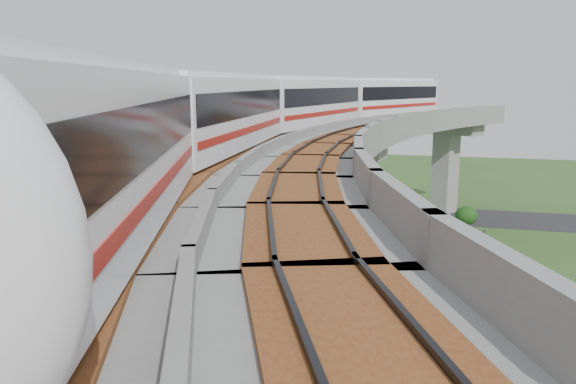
{
  "coord_description": "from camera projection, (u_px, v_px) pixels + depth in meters",
  "views": [
    {
      "loc": [
        7.51,
        -29.07,
        13.64
      ],
      "look_at": [
        -0.27,
        1.36,
        7.5
      ],
      "focal_mm": 35.0,
      "sensor_mm": 36.0,
      "label": 1
    }
  ],
  "objects": [
    {
      "name": "ground",
      "position": [
        287.0,
        325.0,
        32.08
      ],
      "size": [
        160.0,
        160.0,
        0.0
      ],
      "primitive_type": "plane",
      "color": "#344D1F",
      "rests_on": "ground"
    },
    {
      "name": "dirt_lot",
      "position": [
        560.0,
        373.0,
        26.77
      ],
      "size": [
        18.0,
        26.0,
        0.04
      ],
      "primitive_type": "cube",
      "color": "gray",
      "rests_on": "ground"
    },
    {
      "name": "asphalt_road",
      "position": [
        356.0,
        211.0,
        60.61
      ],
      "size": [
        60.0,
        8.0,
        0.03
      ],
      "primitive_type": "cube",
      "color": "#232326",
      "rests_on": "ground"
    },
    {
      "name": "viaduct",
      "position": [
        357.0,
        172.0,
        29.41
      ],
      "size": [
        19.58,
        73.98,
        11.4
      ],
      "color": "#99968E",
      "rests_on": "ground"
    },
    {
      "name": "metro_train",
      "position": [
        305.0,
        106.0,
        32.06
      ],
      "size": [
        11.82,
        61.28,
        3.64
      ],
      "color": "white",
      "rests_on": "ground"
    },
    {
      "name": "fence",
      "position": [
        466.0,
        331.0,
        29.57
      ],
      "size": [
        3.87,
        38.73,
        1.5
      ],
      "color": "#2D382D",
      "rests_on": "ground"
    },
    {
      "name": "tree_0",
      "position": [
        466.0,
        216.0,
        50.42
      ],
      "size": [
        1.99,
        1.99,
        2.73
      ],
      "color": "#382314",
      "rests_on": "ground"
    },
    {
      "name": "tree_1",
      "position": [
        444.0,
        233.0,
        45.61
      ],
      "size": [
        1.81,
        1.81,
        2.38
      ],
      "color": "#382314",
      "rests_on": "ground"
    },
    {
      "name": "tree_2",
      "position": [
        424.0,
        269.0,
        37.14
      ],
      "size": [
        1.94,
        1.94,
        2.33
      ],
      "color": "#382314",
      "rests_on": "ground"
    },
    {
      "name": "tree_3",
      "position": [
        405.0,
        311.0,
        28.74
      ],
      "size": [
        2.44,
        2.44,
        3.17
      ],
      "color": "#382314",
      "rests_on": "ground"
    },
    {
      "name": "car_dark",
      "position": [
        571.0,
        346.0,
        28.06
      ],
      "size": [
        4.65,
        3.54,
        1.26
      ],
      "primitive_type": "imported",
      "rotation": [
        0.0,
        0.0,
        2.05
      ],
      "color": "black",
      "rests_on": "dirt_lot"
    }
  ]
}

